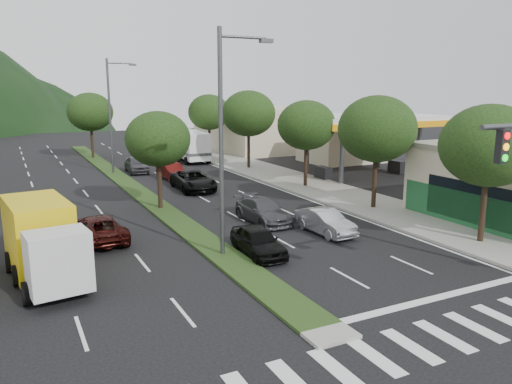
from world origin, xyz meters
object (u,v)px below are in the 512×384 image
tree_r_b (377,129)px  car_queue_d (193,181)px  streetlight_near (225,133)px  motorhome (189,145)px  tree_med_far (90,112)px  sedan_silver (325,222)px  car_queue_f (165,156)px  car_queue_b (263,211)px  car_queue_e (136,164)px  tree_r_a (489,146)px  tree_r_e (209,112)px  tree_r_d (249,114)px  car_queue_c (172,172)px  tree_r_c (306,125)px  car_queue_a (258,241)px  tree_med_near (158,139)px  box_truck (43,243)px  suv_maroon (97,228)px  streetlight_mid (112,110)px

tree_r_b → car_queue_d: tree_r_b is taller
streetlight_near → motorhome: bearing=73.8°
tree_med_far → sedan_silver: bearing=-80.0°
tree_med_far → car_queue_f: (6.18, -6.21, -4.32)m
car_queue_f → car_queue_b: bearing=-94.8°
sedan_silver → car_queue_f: car_queue_f is taller
tree_r_b → car_queue_d: 14.16m
tree_r_b → car_queue_e: 23.45m
tree_r_a → tree_r_e: (0.00, 36.00, 0.07)m
streetlight_near → car_queue_f: streetlight_near is taller
streetlight_near → car_queue_d: bearing=75.9°
tree_r_d → car_queue_c: bearing=-164.9°
tree_r_d → car_queue_f: tree_r_d is taller
car_queue_d → car_queue_b: bearing=-85.5°
tree_r_c → tree_r_d: size_ratio=0.90×
tree_r_c → streetlight_near: size_ratio=0.65×
tree_r_b → tree_r_e: size_ratio=1.03×
tree_r_b → car_queue_d: (-8.09, 10.79, -4.31)m
car_queue_a → tree_r_a: bearing=-15.4°
car_queue_d → tree_r_e: bearing=66.9°
tree_med_near → sedan_silver: size_ratio=1.53×
car_queue_e → motorhome: (6.86, 5.12, 0.92)m
box_truck → motorhome: (16.31, 29.22, 0.20)m
tree_med_near → motorhome: (8.90, 19.91, -2.77)m
tree_r_a → suv_maroon: bearing=152.1°
tree_r_a → streetlight_near: 12.48m
car_queue_b → car_queue_f: bearing=83.7°
tree_r_e → car_queue_b: (-7.64, -27.61, -4.23)m
streetlight_near → sedan_silver: streetlight_near is taller
tree_r_d → streetlight_near: streetlight_near is taller
car_queue_a → car_queue_d: bearing=83.6°
car_queue_d → suv_maroon: bearing=-128.9°
streetlight_mid → car_queue_c: 8.02m
tree_med_near → car_queue_c: (3.83, 9.79, -3.75)m
tree_med_far → car_queue_e: 12.17m
tree_med_near → car_queue_c: size_ratio=1.46×
tree_r_a → car_queue_d: (-8.09, 18.79, -4.09)m
car_queue_a → box_truck: (-8.91, 1.30, 0.80)m
tree_med_near → box_truck: (-7.41, -9.31, -2.97)m
tree_r_a → sedan_silver: tree_r_a is taller
tree_r_e → car_queue_b: tree_r_e is taller
tree_med_far → car_queue_d: bearing=-79.6°
motorhome → car_queue_c: bearing=-112.8°
car_queue_b → motorhome: 25.93m
car_queue_e → tree_med_far: bearing=103.5°
tree_med_far → tree_r_d: bearing=-49.4°
streetlight_near → car_queue_e: bearing=85.8°
sedan_silver → car_queue_c: 19.07m
car_queue_d → tree_med_far: bearing=102.5°
car_queue_d → car_queue_f: bearing=83.4°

